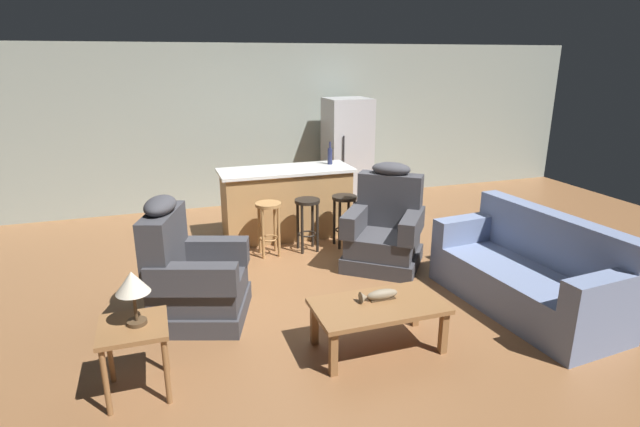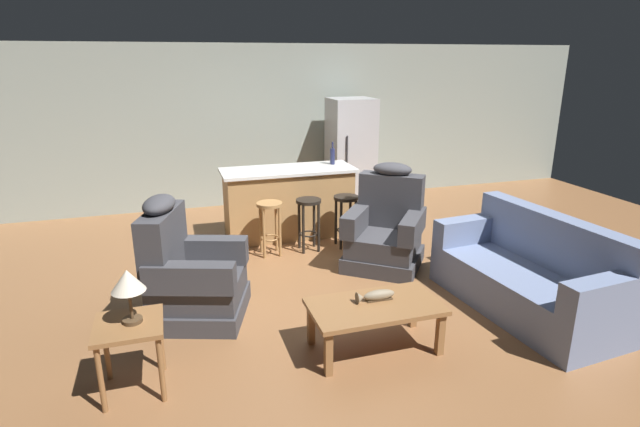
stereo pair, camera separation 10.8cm
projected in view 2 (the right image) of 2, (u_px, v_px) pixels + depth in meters
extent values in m
plane|color=brown|center=(317.00, 273.00, 5.78)|extent=(12.00, 12.00, 0.00)
cube|color=#939E93|center=(262.00, 126.00, 8.23)|extent=(12.00, 0.05, 2.60)
cube|color=olive|center=(375.00, 306.00, 4.16)|extent=(1.10, 0.60, 0.04)
cube|color=olive|center=(328.00, 354.00, 3.87)|extent=(0.06, 0.06, 0.38)
cube|color=olive|center=(440.00, 334.00, 4.15)|extent=(0.06, 0.06, 0.38)
cube|color=olive|center=(311.00, 324.00, 4.30)|extent=(0.06, 0.06, 0.38)
cube|color=olive|center=(413.00, 307.00, 4.58)|extent=(0.06, 0.06, 0.38)
cube|color=#4C3823|center=(379.00, 299.00, 4.23)|extent=(0.22, 0.07, 0.01)
ellipsoid|color=gray|center=(379.00, 295.00, 4.22)|extent=(0.28, 0.09, 0.09)
cone|color=gray|center=(360.00, 298.00, 4.17)|extent=(0.06, 0.10, 0.10)
cube|color=#707FA3|center=(521.00, 300.00, 4.91)|extent=(1.00, 1.97, 0.20)
cube|color=#707FA3|center=(524.00, 281.00, 4.85)|extent=(1.00, 1.97, 0.22)
cube|color=#707FA3|center=(554.00, 241.00, 4.85)|extent=(0.36, 1.91, 0.52)
cube|color=#707FA3|center=(605.00, 294.00, 4.02)|extent=(0.85, 0.27, 0.28)
cube|color=#707FA3|center=(470.00, 230.00, 5.52)|extent=(0.85, 0.27, 0.28)
cube|color=#3D3D42|center=(200.00, 307.00, 4.79)|extent=(1.06, 1.06, 0.18)
cube|color=#3D3D42|center=(199.00, 287.00, 4.73)|extent=(1.00, 0.97, 0.24)
cube|color=#3D3D42|center=(163.00, 244.00, 4.60)|extent=(0.47, 0.79, 0.64)
ellipsoid|color=#3D3D42|center=(159.00, 205.00, 4.49)|extent=(0.40, 0.52, 0.16)
cube|color=#3D3D42|center=(207.00, 250.00, 4.97)|extent=(0.81, 0.42, 0.26)
cube|color=#3D3D42|center=(190.00, 278.00, 4.34)|extent=(0.81, 0.42, 0.26)
cube|color=#3D3D42|center=(383.00, 259.00, 5.94)|extent=(1.18, 1.18, 0.18)
cube|color=#3D3D42|center=(384.00, 242.00, 5.88)|extent=(1.09, 1.09, 0.24)
cube|color=#3D3D42|center=(391.00, 200.00, 6.01)|extent=(0.74, 0.65, 0.64)
ellipsoid|color=#3D3D42|center=(392.00, 169.00, 5.90)|extent=(0.53, 0.49, 0.16)
cube|color=#3D3D42|center=(413.00, 226.00, 5.67)|extent=(0.63, 0.74, 0.26)
cube|color=#3D3D42|center=(357.00, 220.00, 5.89)|extent=(0.63, 0.74, 0.26)
cube|color=olive|center=(128.00, 325.00, 3.59)|extent=(0.48, 0.48, 0.04)
cylinder|color=olive|center=(101.00, 380.00, 3.44)|extent=(0.04, 0.04, 0.52)
cylinder|color=olive|center=(161.00, 370.00, 3.55)|extent=(0.04, 0.04, 0.52)
cylinder|color=olive|center=(106.00, 349.00, 3.80)|extent=(0.04, 0.04, 0.52)
cylinder|color=olive|center=(161.00, 340.00, 3.92)|extent=(0.04, 0.04, 0.52)
cylinder|color=#4C3823|center=(133.00, 320.00, 3.60)|extent=(0.14, 0.14, 0.03)
cylinder|color=#4C3823|center=(131.00, 305.00, 3.56)|extent=(0.02, 0.02, 0.22)
cone|color=beige|center=(128.00, 280.00, 3.50)|extent=(0.24, 0.24, 0.16)
cube|color=#AD7F4C|center=(289.00, 204.00, 6.87)|extent=(1.71, 0.63, 0.91)
cube|color=silver|center=(288.00, 170.00, 6.73)|extent=(1.80, 0.70, 0.04)
cylinder|color=#A87A47|center=(269.00, 204.00, 6.12)|extent=(0.32, 0.32, 0.04)
torus|color=#A87A47|center=(271.00, 238.00, 6.26)|extent=(0.23, 0.23, 0.02)
cylinder|color=#A87A47|center=(264.00, 234.00, 6.11)|extent=(0.04, 0.04, 0.64)
cylinder|color=#A87A47|center=(280.00, 232.00, 6.16)|extent=(0.04, 0.04, 0.64)
cylinder|color=#A87A47|center=(261.00, 229.00, 6.29)|extent=(0.04, 0.04, 0.64)
cylinder|color=#A87A47|center=(276.00, 227.00, 6.35)|extent=(0.04, 0.04, 0.64)
cylinder|color=black|center=(309.00, 201.00, 6.27)|extent=(0.32, 0.32, 0.04)
torus|color=black|center=(309.00, 234.00, 6.40)|extent=(0.23, 0.23, 0.02)
cylinder|color=black|center=(303.00, 230.00, 6.25)|extent=(0.04, 0.04, 0.64)
cylinder|color=black|center=(319.00, 228.00, 6.31)|extent=(0.04, 0.04, 0.64)
cylinder|color=black|center=(299.00, 225.00, 6.43)|extent=(0.04, 0.04, 0.64)
cylinder|color=black|center=(314.00, 223.00, 6.49)|extent=(0.04, 0.04, 0.64)
cylinder|color=black|center=(346.00, 198.00, 6.41)|extent=(0.32, 0.32, 0.04)
torus|color=black|center=(345.00, 230.00, 6.54)|extent=(0.23, 0.23, 0.02)
cylinder|color=black|center=(341.00, 226.00, 6.39)|extent=(0.04, 0.04, 0.64)
cylinder|color=black|center=(356.00, 224.00, 6.45)|extent=(0.04, 0.04, 0.64)
cylinder|color=black|center=(336.00, 221.00, 6.57)|extent=(0.04, 0.04, 0.64)
cylinder|color=black|center=(350.00, 220.00, 6.63)|extent=(0.04, 0.04, 0.64)
cube|color=#B7B7BC|center=(351.00, 153.00, 8.22)|extent=(0.70, 0.66, 1.76)
cylinder|color=#333338|center=(347.00, 152.00, 7.82)|extent=(0.02, 0.02, 0.50)
cylinder|color=#23284C|center=(332.00, 156.00, 6.97)|extent=(0.07, 0.07, 0.22)
cylinder|color=#23284C|center=(333.00, 145.00, 6.92)|extent=(0.03, 0.03, 0.09)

